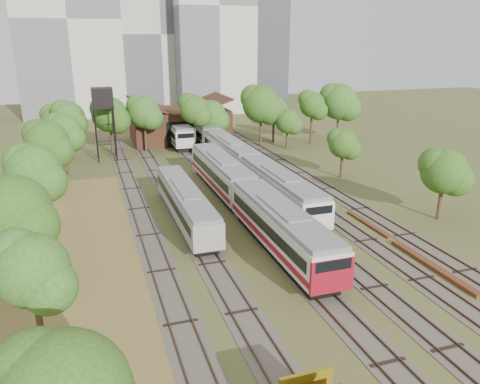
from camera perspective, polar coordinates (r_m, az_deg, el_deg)
name	(u,v)px	position (r m, az deg, el deg)	size (l,w,h in m)	color
ground	(376,317)	(32.05, 16.26, -14.40)	(240.00, 240.00, 0.00)	#475123
dry_grass_patch	(79,301)	(34.25, -19.04, -12.40)	(14.00, 60.00, 0.04)	brown
tracks	(242,198)	(52.15, 0.20, -0.70)	(24.60, 80.00, 0.19)	#4C473D
railcar_red_set	(247,197)	(46.15, 0.81, -0.56)	(3.17, 34.58, 3.92)	black
railcar_green_set	(230,153)	(64.23, -1.22, 4.76)	(3.10, 52.08, 3.84)	black
railcar_rear	(176,132)	(80.43, -7.80, 7.31)	(3.10, 16.08, 3.84)	black
old_grey_coach	(186,203)	(45.35, -6.66, -1.38)	(2.69, 18.00, 3.33)	black
water_tower	(102,100)	(70.13, -16.43, 10.76)	(3.00, 3.00, 10.40)	black
rail_pile_near	(432,266)	(39.49, 22.41, -8.36)	(0.63, 9.49, 0.32)	brown
rail_pile_far	(368,224)	(46.22, 15.33, -3.80)	(0.43, 6.84, 0.22)	brown
maintenance_shed	(179,124)	(82.43, -7.41, 8.22)	(16.45, 11.55, 7.58)	#342113
tree_band_left	(45,174)	(44.53, -22.65, 2.01)	(8.64, 64.53, 8.51)	#382616
tree_band_far	(228,109)	(75.86, -1.44, 10.10)	(48.84, 8.70, 9.92)	#382616
tree_band_right	(355,144)	(59.45, 13.85, 5.69)	(5.68, 37.81, 7.07)	#382616
tower_left	(67,20)	(116.88, -20.30, 19.08)	(22.00, 16.00, 42.00)	beige
tower_centre	(155,35)	(123.19, -10.31, 18.36)	(20.00, 18.00, 36.00)	#B1AEA0
tower_right	(210,7)	(118.01, -3.66, 21.53)	(18.00, 16.00, 48.00)	beige
tower_far_right	(262,50)	(141.13, 2.67, 16.92)	(12.00, 12.00, 28.00)	#3A3C41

